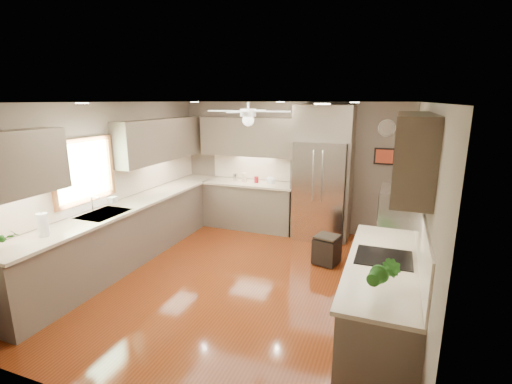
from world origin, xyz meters
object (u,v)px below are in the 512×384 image
Objects in this scene: soap_bottle at (114,199)px; microwave at (401,205)px; canister_b at (236,177)px; potted_plant_left at (9,237)px; potted_plant_right at (384,274)px; bowl at (271,182)px; stool at (327,250)px; paper_towel at (43,225)px; refrigerator at (322,175)px; canister_c at (244,177)px; canister_d at (256,180)px.

microwave is at bearing -6.10° from soap_bottle.
potted_plant_left reaches higher than canister_b.
potted_plant_right reaches higher than bowl.
soap_bottle reaches higher than stool.
soap_bottle is at bearing 96.13° from paper_towel.
canister_b is at bearing 77.73° from potted_plant_left.
soap_bottle is at bearing -140.69° from refrigerator.
canister_c is 0.89× the size of soap_bottle.
canister_d is 2.75m from soap_bottle.
paper_towel is (-3.85, -0.00, -0.04)m from potted_plant_right.
paper_towel is at bearing -109.72° from canister_d.
bowl is (0.29, 0.00, -0.03)m from canister_d.
canister_c is 0.55m from bowl.
soap_bottle reaches higher than canister_b.
paper_towel reaches higher than canister_d.
canister_d is at bearing 57.68° from soap_bottle.
potted_plant_right is at bearing -51.11° from canister_b.
stool is 1.44× the size of paper_towel.
potted_plant_right is 1.71× the size of bowl.
stool is at bearing 43.78° from potted_plant_left.
paper_towel is (-2.97, -2.47, 0.84)m from stool.
canister_c is 4.00m from microwave.
canister_d is at bearing 124.44° from potted_plant_right.
microwave is at bearing -49.84° from bowl.
canister_c is at bearing -177.58° from bowl.
canister_d is 3.84m from microwave.
bowl is (-2.23, 3.69, -0.16)m from potted_plant_right.
stool is at bearing 109.70° from potted_plant_right.
canister_c is 0.40× the size of stool.
soap_bottle is 1.78m from potted_plant_left.
potted_plant_left is at bearing -105.08° from canister_c.
bowl is (1.77, 2.33, -0.08)m from soap_bottle.
potted_plant_right reaches higher than stool.
canister_b is 0.55× the size of potted_plant_left.
bowl is at bearing 2.42° from canister_c.
stool is (0.35, -1.17, -0.95)m from refrigerator.
canister_b is 1.17× the size of canister_d.
bowl is 1.97m from stool.
microwave is at bearing -41.98° from canister_b.
canister_d is 4.47m from potted_plant_right.
potted_plant_right is at bearing -18.83° from soap_bottle.
canister_b is at bearing 179.33° from bowl.
canister_b is 3.81m from paper_towel.
canister_b is at bearing 66.51° from soap_bottle.
bowl is (0.75, -0.01, -0.04)m from canister_b.
stool is at bearing -30.49° from canister_b.
canister_b is 0.46m from canister_d.
soap_bottle is 1.38m from paper_towel.
potted_plant_left is 4.42m from bowl.
potted_plant_left is 0.49× the size of microwave.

